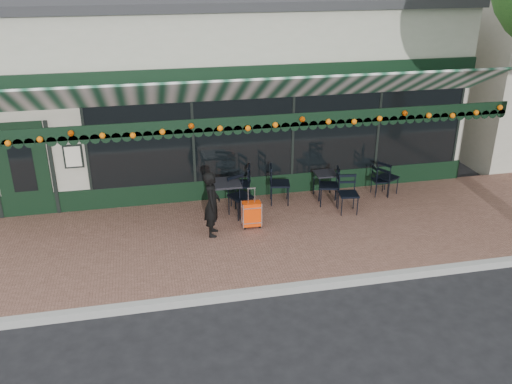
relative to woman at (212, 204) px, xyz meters
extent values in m
plane|color=black|center=(0.83, -2.16, -0.86)|extent=(80.00, 80.00, 0.00)
cube|color=brown|center=(0.83, -0.16, -0.78)|extent=(18.00, 4.00, 0.15)
cube|color=#9E9E99|center=(0.83, -2.24, -0.78)|extent=(18.00, 0.16, 0.15)
cube|color=#A5A38F|center=(0.83, 5.84, 1.39)|extent=(12.00, 8.00, 4.50)
cube|color=black|center=(2.03, 1.82, 0.79)|extent=(9.20, 0.04, 2.00)
cube|color=black|center=(-3.97, 1.82, 0.39)|extent=(1.10, 0.07, 2.20)
cube|color=silver|center=(-2.87, 1.78, 0.64)|extent=(0.42, 0.04, 0.55)
cube|color=black|center=(0.83, 0.36, 1.60)|extent=(12.00, 0.03, 0.28)
cylinder|color=orange|center=(0.83, 0.30, 1.58)|extent=(11.60, 0.12, 0.12)
imported|color=black|center=(0.00, 0.00, 0.00)|extent=(0.43, 0.57, 1.42)
cube|color=#EA3B07|center=(0.87, 0.15, -0.38)|extent=(0.41, 0.24, 0.54)
cube|color=black|center=(0.87, 0.15, -0.68)|extent=(0.41, 0.24, 0.05)
cube|color=silver|center=(0.87, 0.15, 0.05)|extent=(0.18, 0.03, 0.33)
cube|color=black|center=(2.96, 1.36, -0.09)|extent=(0.52, 0.52, 0.03)
cylinder|color=black|center=(2.74, 1.14, -0.41)|extent=(0.03, 0.03, 0.60)
cylinder|color=black|center=(3.17, 1.14, -0.41)|extent=(0.03, 0.03, 0.60)
cylinder|color=black|center=(2.74, 1.58, -0.41)|extent=(0.03, 0.03, 0.60)
cylinder|color=black|center=(3.17, 1.58, -0.41)|extent=(0.03, 0.03, 0.60)
cube|color=black|center=(0.41, 0.85, 0.09)|extent=(0.67, 0.67, 0.04)
cylinder|color=black|center=(0.14, 0.57, -0.32)|extent=(0.03, 0.03, 0.78)
cylinder|color=black|center=(0.69, 0.57, -0.32)|extent=(0.03, 0.03, 0.78)
cylinder|color=black|center=(0.14, 1.12, -0.32)|extent=(0.03, 0.03, 0.78)
cylinder|color=black|center=(0.69, 1.12, -0.32)|extent=(0.03, 0.03, 0.78)
camera|label=1|loc=(-1.24, -10.23, 4.75)|focal=38.00mm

